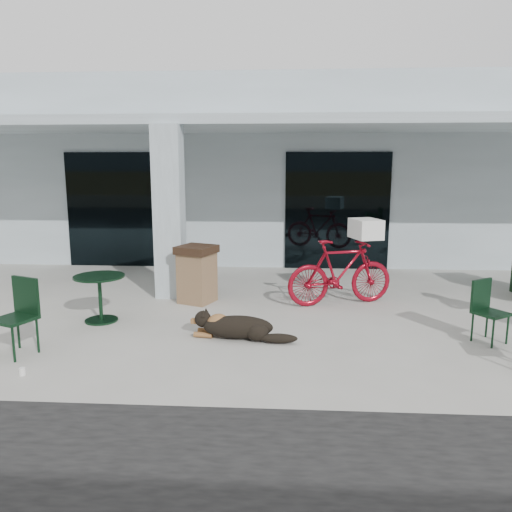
# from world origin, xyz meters

# --- Properties ---
(ground) EXTENTS (80.00, 80.00, 0.00)m
(ground) POSITION_xyz_m (0.00, 0.00, 0.00)
(ground) COLOR #ACABA2
(ground) RESTS_ON ground
(building) EXTENTS (22.00, 7.00, 4.50)m
(building) POSITION_xyz_m (0.00, 8.50, 2.25)
(building) COLOR silver
(building) RESTS_ON ground
(storefront_glass_left) EXTENTS (2.80, 0.06, 2.70)m
(storefront_glass_left) POSITION_xyz_m (-3.20, 4.98, 1.35)
(storefront_glass_left) COLOR black
(storefront_glass_left) RESTS_ON ground
(storefront_glass_right) EXTENTS (2.40, 0.06, 2.70)m
(storefront_glass_right) POSITION_xyz_m (1.80, 4.98, 1.35)
(storefront_glass_right) COLOR black
(storefront_glass_right) RESTS_ON ground
(column) EXTENTS (0.50, 0.50, 3.12)m
(column) POSITION_xyz_m (-1.50, 2.30, 1.56)
(column) COLOR silver
(column) RESTS_ON ground
(overhang) EXTENTS (22.00, 2.80, 0.18)m
(overhang) POSITION_xyz_m (0.00, 3.60, 3.21)
(overhang) COLOR silver
(overhang) RESTS_ON column
(bicycle) EXTENTS (2.00, 1.10, 1.16)m
(bicycle) POSITION_xyz_m (1.58, 1.90, 0.58)
(bicycle) COLOR maroon
(bicycle) RESTS_ON ground
(laundry_basket) EXTENTS (0.58, 0.67, 0.34)m
(laundry_basket) POSITION_xyz_m (2.01, 2.04, 1.33)
(laundry_basket) COLOR white
(laundry_basket) RESTS_ON bicycle
(dog) EXTENTS (1.19, 0.55, 0.38)m
(dog) POSITION_xyz_m (-0.03, 0.05, 0.19)
(dog) COLOR black
(dog) RESTS_ON ground
(cup_near_dog) EXTENTS (0.09, 0.09, 0.09)m
(cup_near_dog) POSITION_xyz_m (-2.43, -1.35, 0.04)
(cup_near_dog) COLOR white
(cup_near_dog) RESTS_ON ground
(cafe_table_near) EXTENTS (0.98, 0.98, 0.73)m
(cafe_table_near) POSITION_xyz_m (-2.26, 0.71, 0.37)
(cafe_table_near) COLOR black
(cafe_table_near) RESTS_ON ground
(cafe_chair_near) EXTENTS (0.60, 0.63, 0.99)m
(cafe_chair_near) POSITION_xyz_m (-2.83, -0.74, 0.50)
(cafe_chair_near) COLOR black
(cafe_chair_near) RESTS_ON ground
(cafe_chair_far_a) EXTENTS (0.56, 0.57, 0.87)m
(cafe_chair_far_a) POSITION_xyz_m (3.45, 0.11, 0.43)
(cafe_chair_far_a) COLOR black
(cafe_chair_far_a) RESTS_ON ground
(trash_receptacle) EXTENTS (0.78, 0.78, 1.02)m
(trash_receptacle) POSITION_xyz_m (-0.94, 1.89, 0.51)
(trash_receptacle) COLOR brown
(trash_receptacle) RESTS_ON ground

